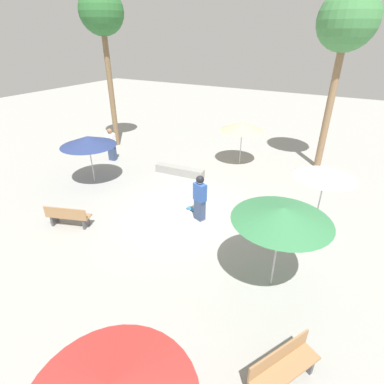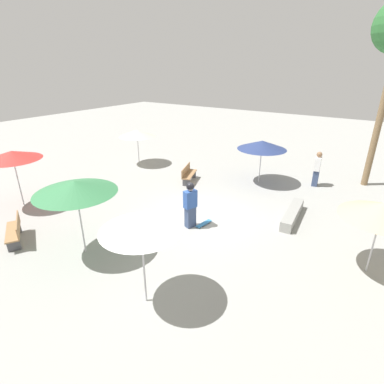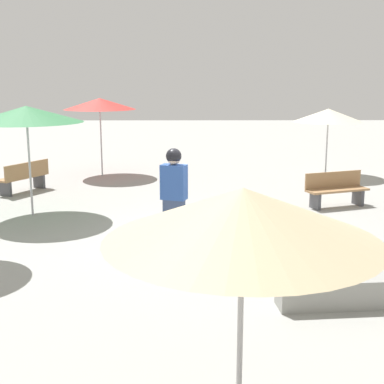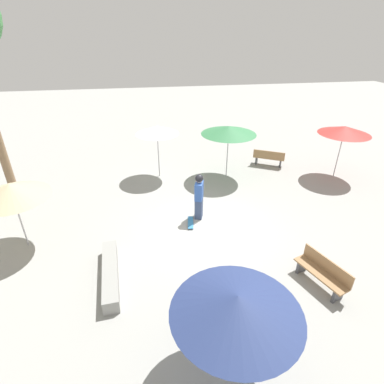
{
  "view_description": "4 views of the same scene",
  "coord_description": "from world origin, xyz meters",
  "px_view_note": "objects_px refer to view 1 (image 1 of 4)",
  "views": [
    {
      "loc": [
        -8.52,
        -5.3,
        6.3
      ],
      "look_at": [
        0.27,
        -0.4,
        0.96
      ],
      "focal_mm": 28.0,
      "sensor_mm": 36.0,
      "label": 1
    },
    {
      "loc": [
        5.75,
        -9.29,
        5.8
      ],
      "look_at": [
        -0.01,
        -0.59,
        1.34
      ],
      "focal_mm": 28.0,
      "sensor_mm": 36.0,
      "label": 2
    },
    {
      "loc": [
        10.21,
        -0.6,
        3.14
      ],
      "look_at": [
        0.25,
        -0.49,
        1.0
      ],
      "focal_mm": 50.0,
      "sensor_mm": 36.0,
      "label": 3
    },
    {
      "loc": [
        1.92,
        8.66,
        6.43
      ],
      "look_at": [
        0.31,
        -1.03,
        1.03
      ],
      "focal_mm": 28.0,
      "sensor_mm": 36.0,
      "label": 4
    }
  ],
  "objects_px": {
    "bench_near": "(68,216)",
    "bench_far": "(283,367)",
    "skater_main": "(200,196)",
    "palm_tree_center_left": "(102,15)",
    "bystander_watching": "(111,145)",
    "shade_umbrella_green": "(282,214)",
    "shade_umbrella_navy": "(88,141)",
    "palm_tree_left": "(347,24)",
    "concrete_ledge": "(180,171)",
    "shade_umbrella_tan": "(242,126)",
    "skateboard": "(195,210)",
    "shade_umbrella_white": "(326,172)"
  },
  "relations": [
    {
      "from": "skateboard",
      "to": "shade_umbrella_white",
      "type": "bearing_deg",
      "value": -160.11
    },
    {
      "from": "shade_umbrella_tan",
      "to": "shade_umbrella_green",
      "type": "relative_size",
      "value": 0.9
    },
    {
      "from": "concrete_ledge",
      "to": "bench_far",
      "type": "distance_m",
      "value": 10.42
    },
    {
      "from": "skater_main",
      "to": "bench_far",
      "type": "height_order",
      "value": "skater_main"
    },
    {
      "from": "shade_umbrella_navy",
      "to": "skater_main",
      "type": "bearing_deg",
      "value": -94.1
    },
    {
      "from": "palm_tree_center_left",
      "to": "skateboard",
      "type": "bearing_deg",
      "value": -119.86
    },
    {
      "from": "skateboard",
      "to": "concrete_ledge",
      "type": "xyz_separation_m",
      "value": [
        2.73,
        2.39,
        0.15
      ]
    },
    {
      "from": "shade_umbrella_green",
      "to": "palm_tree_center_left",
      "type": "height_order",
      "value": "palm_tree_center_left"
    },
    {
      "from": "bench_near",
      "to": "bench_far",
      "type": "height_order",
      "value": "same"
    },
    {
      "from": "skateboard",
      "to": "bench_near",
      "type": "bearing_deg",
      "value": 50.29
    },
    {
      "from": "shade_umbrella_green",
      "to": "bystander_watching",
      "type": "height_order",
      "value": "shade_umbrella_green"
    },
    {
      "from": "palm_tree_center_left",
      "to": "palm_tree_left",
      "type": "distance_m",
      "value": 12.05
    },
    {
      "from": "skateboard",
      "to": "shade_umbrella_green",
      "type": "distance_m",
      "value": 4.98
    },
    {
      "from": "skater_main",
      "to": "skateboard",
      "type": "distance_m",
      "value": 1.07
    },
    {
      "from": "bench_near",
      "to": "palm_tree_left",
      "type": "height_order",
      "value": "palm_tree_left"
    },
    {
      "from": "concrete_ledge",
      "to": "palm_tree_center_left",
      "type": "distance_m",
      "value": 9.34
    },
    {
      "from": "bench_near",
      "to": "shade_umbrella_tan",
      "type": "bearing_deg",
      "value": 50.22
    },
    {
      "from": "skater_main",
      "to": "palm_tree_center_left",
      "type": "relative_size",
      "value": 0.21
    },
    {
      "from": "concrete_ledge",
      "to": "bench_near",
      "type": "relative_size",
      "value": 1.56
    },
    {
      "from": "palm_tree_center_left",
      "to": "bystander_watching",
      "type": "relative_size",
      "value": 4.74
    },
    {
      "from": "skater_main",
      "to": "shade_umbrella_green",
      "type": "relative_size",
      "value": 0.72
    },
    {
      "from": "skateboard",
      "to": "shade_umbrella_tan",
      "type": "distance_m",
      "value": 5.96
    },
    {
      "from": "shade_umbrella_tan",
      "to": "palm_tree_left",
      "type": "distance_m",
      "value": 6.18
    },
    {
      "from": "bench_far",
      "to": "palm_tree_left",
      "type": "height_order",
      "value": "palm_tree_left"
    },
    {
      "from": "bench_near",
      "to": "bench_far",
      "type": "relative_size",
      "value": 1.03
    },
    {
      "from": "skateboard",
      "to": "palm_tree_center_left",
      "type": "height_order",
      "value": "palm_tree_center_left"
    },
    {
      "from": "bench_near",
      "to": "bystander_watching",
      "type": "xyz_separation_m",
      "value": [
        5.77,
        3.16,
        0.47
      ]
    },
    {
      "from": "skateboard",
      "to": "bench_far",
      "type": "bearing_deg",
      "value": 142.29
    },
    {
      "from": "bystander_watching",
      "to": "shade_umbrella_green",
      "type": "bearing_deg",
      "value": -32.14
    },
    {
      "from": "concrete_ledge",
      "to": "shade_umbrella_navy",
      "type": "height_order",
      "value": "shade_umbrella_navy"
    },
    {
      "from": "skater_main",
      "to": "palm_tree_center_left",
      "type": "bearing_deg",
      "value": -10.83
    },
    {
      "from": "shade_umbrella_white",
      "to": "shade_umbrella_navy",
      "type": "distance_m",
      "value": 9.91
    },
    {
      "from": "concrete_ledge",
      "to": "shade_umbrella_green",
      "type": "bearing_deg",
      "value": -129.82
    },
    {
      "from": "bench_far",
      "to": "shade_umbrella_navy",
      "type": "xyz_separation_m",
      "value": [
        4.97,
        10.21,
        1.61
      ]
    },
    {
      "from": "shade_umbrella_green",
      "to": "palm_tree_left",
      "type": "height_order",
      "value": "palm_tree_left"
    },
    {
      "from": "shade_umbrella_white",
      "to": "bystander_watching",
      "type": "bearing_deg",
      "value": 80.89
    },
    {
      "from": "bench_near",
      "to": "shade_umbrella_green",
      "type": "distance_m",
      "value": 7.59
    },
    {
      "from": "skater_main",
      "to": "shade_umbrella_navy",
      "type": "relative_size",
      "value": 0.73
    },
    {
      "from": "shade_umbrella_green",
      "to": "shade_umbrella_white",
      "type": "bearing_deg",
      "value": -10.49
    },
    {
      "from": "bench_near",
      "to": "shade_umbrella_green",
      "type": "xyz_separation_m",
      "value": [
        0.77,
        -7.3,
        1.91
      ]
    },
    {
      "from": "concrete_ledge",
      "to": "shade_umbrella_tan",
      "type": "distance_m",
      "value": 4.01
    },
    {
      "from": "bench_near",
      "to": "shade_umbrella_green",
      "type": "height_order",
      "value": "shade_umbrella_green"
    },
    {
      "from": "skater_main",
      "to": "shade_umbrella_tan",
      "type": "xyz_separation_m",
      "value": [
        5.99,
        0.69,
        1.08
      ]
    },
    {
      "from": "shade_umbrella_white",
      "to": "shade_umbrella_navy",
      "type": "bearing_deg",
      "value": 94.67
    },
    {
      "from": "skateboard",
      "to": "bench_near",
      "type": "height_order",
      "value": "bench_near"
    },
    {
      "from": "skateboard",
      "to": "shade_umbrella_tan",
      "type": "height_order",
      "value": "shade_umbrella_tan"
    },
    {
      "from": "concrete_ledge",
      "to": "bystander_watching",
      "type": "xyz_separation_m",
      "value": [
        -0.11,
        4.33,
        0.69
      ]
    },
    {
      "from": "shade_umbrella_navy",
      "to": "palm_tree_left",
      "type": "relative_size",
      "value": 0.31
    },
    {
      "from": "skateboard",
      "to": "bench_near",
      "type": "relative_size",
      "value": 0.5
    },
    {
      "from": "concrete_ledge",
      "to": "bench_near",
      "type": "distance_m",
      "value": 6.0
    }
  ]
}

